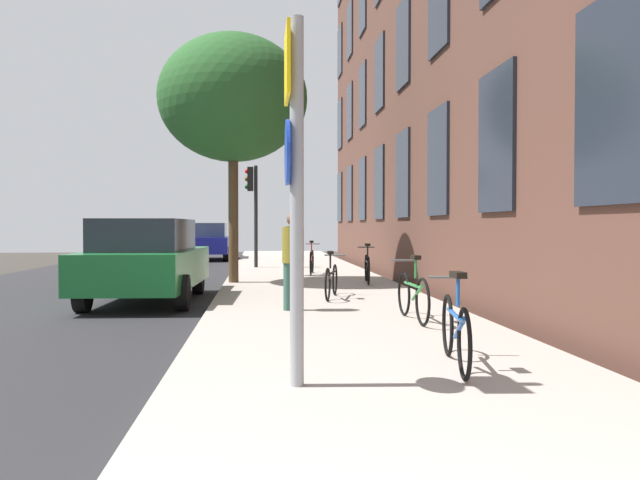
{
  "coord_description": "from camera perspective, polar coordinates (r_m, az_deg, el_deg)",
  "views": [
    {
      "loc": [
        -0.11,
        -0.95,
        1.49
      ],
      "look_at": [
        1.13,
        12.19,
        1.2
      ],
      "focal_mm": 35.35,
      "sensor_mm": 36.0,
      "label": 1
    }
  ],
  "objects": [
    {
      "name": "ground_plane",
      "position": [
        16.18,
        -13.53,
        -4.07
      ],
      "size": [
        41.8,
        41.8,
        0.0
      ],
      "primitive_type": "plane",
      "color": "#332D28"
    },
    {
      "name": "road_asphalt",
      "position": [
        16.61,
        -20.74,
        -3.97
      ],
      "size": [
        7.0,
        38.0,
        0.01
      ],
      "primitive_type": "cube",
      "color": "#232326",
      "rests_on": "ground"
    },
    {
      "name": "sidewalk",
      "position": [
        16.06,
        -1.05,
        -3.86
      ],
      "size": [
        4.2,
        38.0,
        0.12
      ],
      "primitive_type": "cube",
      "color": "#9E9389",
      "rests_on": "ground"
    },
    {
      "name": "building_facade",
      "position": [
        16.84,
        8.5,
        20.37
      ],
      "size": [
        0.56,
        27.0,
        13.98
      ],
      "color": "#513328",
      "rests_on": "ground"
    },
    {
      "name": "sign_post",
      "position": [
        5.41,
        -2.38,
        6.12
      ],
      "size": [
        0.16,
        0.6,
        3.16
      ],
      "color": "gray",
      "rests_on": "sidewalk"
    },
    {
      "name": "traffic_light",
      "position": [
        21.16,
        -6.11,
        3.85
      ],
      "size": [
        0.43,
        0.24,
        3.4
      ],
      "color": "black",
      "rests_on": "sidewalk"
    },
    {
      "name": "tree_near",
      "position": [
        15.84,
        -7.88,
        12.55
      ],
      "size": [
        3.62,
        3.62,
        6.03
      ],
      "color": "#4C3823",
      "rests_on": "sidewalk"
    },
    {
      "name": "bicycle_0",
      "position": [
        6.31,
        12.16,
        -7.93
      ],
      "size": [
        0.45,
        1.71,
        0.94
      ],
      "color": "black",
      "rests_on": "sidewalk"
    },
    {
      "name": "bicycle_1",
      "position": [
        9.26,
        8.41,
        -4.95
      ],
      "size": [
        0.42,
        1.7,
        0.96
      ],
      "color": "black",
      "rests_on": "sidewalk"
    },
    {
      "name": "bicycle_2",
      "position": [
        12.06,
        1.03,
        -3.6
      ],
      "size": [
        0.56,
        1.66,
        0.9
      ],
      "color": "black",
      "rests_on": "sidewalk"
    },
    {
      "name": "bicycle_3",
      "position": [
        15.19,
        4.3,
        -2.51
      ],
      "size": [
        0.42,
        1.69,
        0.96
      ],
      "color": "black",
      "rests_on": "sidewalk"
    },
    {
      "name": "bicycle_4",
      "position": [
        18.03,
        -0.75,
        -1.91
      ],
      "size": [
        0.42,
        1.62,
        0.96
      ],
      "color": "black",
      "rests_on": "sidewalk"
    },
    {
      "name": "pedestrian_0",
      "position": [
        10.27,
        -2.45,
        -1.34
      ],
      "size": [
        0.45,
        0.45,
        1.59
      ],
      "color": "#33594C",
      "rests_on": "sidewalk"
    },
    {
      "name": "pedestrian_1",
      "position": [
        17.45,
        -2.61,
        -0.23
      ],
      "size": [
        0.47,
        0.47,
        1.61
      ],
      "color": "#4C4742",
      "rests_on": "sidewalk"
    },
    {
      "name": "car_0",
      "position": [
        12.68,
        -15.43,
        -1.73
      ],
      "size": [
        2.04,
        4.41,
        1.62
      ],
      "color": "#19662D",
      "rests_on": "road_asphalt"
    },
    {
      "name": "car_1",
      "position": [
        28.1,
        -10.04,
        -0.09
      ],
      "size": [
        1.85,
        4.14,
        1.62
      ],
      "color": "navy",
      "rests_on": "road_asphalt"
    }
  ]
}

